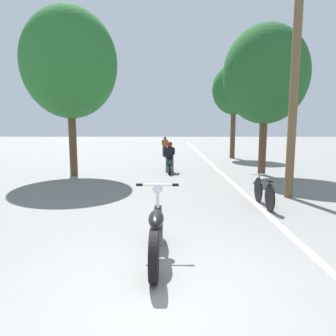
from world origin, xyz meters
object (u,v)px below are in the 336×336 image
roadside_tree_right_near (266,75)px  motorcycle_foreground (157,231)px  bicycle_parked (264,193)px  motorcycle_rider_far (165,149)px  roadside_tree_right_far (234,90)px  utility_pole (295,78)px  roadside_tree_left (70,64)px  motorcycle_rider_lead (170,160)px

roadside_tree_right_near → motorcycle_foreground: bearing=-116.6°
bicycle_parked → motorcycle_rider_far: bearing=101.5°
motorcycle_foreground → bicycle_parked: 4.10m
motorcycle_rider_far → roadside_tree_right_far: bearing=-18.3°
utility_pole → roadside_tree_right_near: (0.47, 4.20, 0.77)m
roadside_tree_left → bicycle_parked: size_ratio=4.21×
utility_pole → roadside_tree_right_near: size_ratio=1.07×
utility_pole → roadside_tree_left: (-7.67, 4.04, 1.21)m
roadside_tree_right_far → motorcycle_rider_lead: bearing=-123.6°
motorcycle_rider_far → motorcycle_rider_lead: bearing=-87.5°
motorcycle_foreground → motorcycle_rider_far: (-0.15, 16.90, 0.07)m
utility_pole → motorcycle_rider_far: (-3.88, 12.70, -2.93)m
motorcycle_foreground → roadside_tree_left: bearing=115.6°
roadside_tree_left → motorcycle_rider_lead: 5.90m
motorcycle_foreground → motorcycle_rider_lead: (0.20, 9.13, 0.09)m
roadside_tree_right_near → motorcycle_rider_lead: bearing=169.6°
motorcycle_rider_far → bicycle_parked: (2.81, -13.78, -0.15)m
roadside_tree_right_far → motorcycle_rider_far: 6.17m
roadside_tree_right_near → roadside_tree_right_far: (0.16, 7.01, 0.23)m
utility_pole → roadside_tree_right_far: size_ratio=1.10×
motorcycle_foreground → bicycle_parked: motorcycle_foreground is taller
motorcycle_rider_far → bicycle_parked: bearing=-78.5°
utility_pole → bicycle_parked: utility_pole is taller
roadside_tree_right_near → motorcycle_rider_lead: roadside_tree_right_near is taller
roadside_tree_left → motorcycle_foreground: roadside_tree_left is taller
roadside_tree_left → roadside_tree_right_near: bearing=1.2°
motorcycle_foreground → motorcycle_rider_far: bearing=90.5°
motorcycle_rider_far → bicycle_parked: size_ratio=1.22×
roadside_tree_right_far → motorcycle_rider_far: bearing=161.7°
motorcycle_rider_lead → motorcycle_rider_far: size_ratio=0.99×
roadside_tree_left → motorcycle_rider_far: roadside_tree_left is taller
roadside_tree_left → roadside_tree_right_far: bearing=40.8°
roadside_tree_right_near → bicycle_parked: (-1.54, -5.27, -3.85)m
roadside_tree_right_near → bicycle_parked: roadside_tree_right_near is taller
roadside_tree_right_far → motorcycle_foreground: (-4.36, -15.40, -4.00)m
roadside_tree_right_near → motorcycle_rider_lead: (-4.01, 0.73, -3.68)m
utility_pole → motorcycle_rider_far: utility_pole is taller
motorcycle_rider_lead → bicycle_parked: size_ratio=1.21×
motorcycle_rider_lead → roadside_tree_left: bearing=-167.7°
roadside_tree_right_far → roadside_tree_left: size_ratio=0.88×
roadside_tree_right_near → motorcycle_foreground: roadside_tree_right_near is taller
motorcycle_rider_lead → bicycle_parked: bearing=-67.7°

